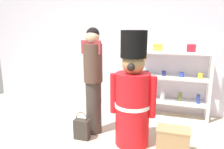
{
  "coord_description": "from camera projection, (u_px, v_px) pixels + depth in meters",
  "views": [
    {
      "loc": [
        1.05,
        -2.05,
        1.68
      ],
      "look_at": [
        0.14,
        0.85,
        1.0
      ],
      "focal_mm": 34.21,
      "sensor_mm": 36.0,
      "label": 1
    }
  ],
  "objects": [
    {
      "name": "display_crate",
      "position": [
        173.0,
        141.0,
        2.85
      ],
      "size": [
        0.43,
        0.26,
        0.37
      ],
      "color": "#9E7A51",
      "rests_on": "ground_plane"
    },
    {
      "name": "person_shopper",
      "position": [
        93.0,
        79.0,
        3.3
      ],
      "size": [
        0.3,
        0.29,
        1.67
      ],
      "color": "#38332D",
      "rests_on": "ground_plane"
    },
    {
      "name": "merchandise_shelf",
      "position": [
        172.0,
        76.0,
        3.97
      ],
      "size": [
        1.34,
        0.35,
        1.57
      ],
      "color": "white",
      "rests_on": "ground_plane"
    },
    {
      "name": "shopping_bag",
      "position": [
        82.0,
        129.0,
        3.24
      ],
      "size": [
        0.23,
        0.12,
        0.44
      ],
      "color": "#332D28",
      "rests_on": "ground_plane"
    },
    {
      "name": "teddy_bear_guard",
      "position": [
        133.0,
        96.0,
        3.01
      ],
      "size": [
        0.66,
        0.51,
        1.64
      ],
      "color": "red",
      "rests_on": "ground_plane"
    },
    {
      "name": "back_wall",
      "position": [
        125.0,
        46.0,
        4.35
      ],
      "size": [
        6.4,
        0.12,
        2.6
      ],
      "primitive_type": "cube",
      "color": "silver",
      "rests_on": "ground_plane"
    }
  ]
}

